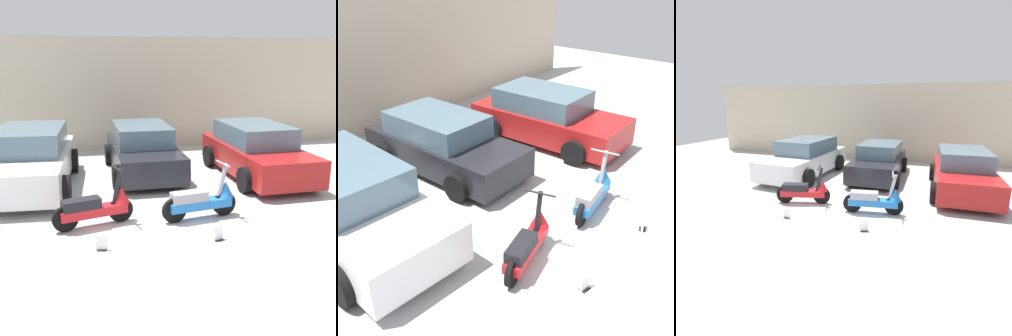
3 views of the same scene
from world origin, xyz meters
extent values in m
plane|color=#B2B2B2|center=(0.00, 0.00, 0.00)|extent=(28.00, 28.00, 0.00)
cube|color=beige|center=(0.00, 7.83, 1.86)|extent=(19.60, 0.12, 3.72)
cylinder|color=black|center=(-0.72, 1.21, 0.24)|extent=(0.49, 0.20, 0.49)
cylinder|color=black|center=(-1.77, 0.95, 0.24)|extent=(0.49, 0.20, 0.49)
cube|color=#B2191E|center=(-1.25, 1.08, 0.30)|extent=(1.30, 0.59, 0.17)
cube|color=black|center=(-1.47, 1.03, 0.48)|extent=(0.76, 0.45, 0.19)
cylinder|color=black|center=(-0.78, 1.20, 0.73)|extent=(0.24, 0.13, 0.69)
cylinder|color=black|center=(-0.78, 1.20, 1.07)|extent=(0.17, 0.55, 0.03)
cone|color=#B2191E|center=(-0.71, 1.22, 0.55)|extent=(0.39, 0.39, 0.32)
cylinder|color=black|center=(1.35, 1.09, 0.24)|extent=(0.50, 0.16, 0.49)
cylinder|color=black|center=(0.28, 0.93, 0.24)|extent=(0.50, 0.16, 0.49)
cube|color=#1E66B2|center=(0.81, 1.01, 0.31)|extent=(1.31, 0.48, 0.17)
cube|color=gray|center=(0.59, 0.97, 0.49)|extent=(0.75, 0.39, 0.19)
cylinder|color=gray|center=(1.30, 1.08, 0.74)|extent=(0.24, 0.12, 0.69)
cylinder|color=gray|center=(1.30, 1.08, 1.08)|extent=(0.12, 0.57, 0.03)
cone|color=#1E66B2|center=(1.37, 1.09, 0.55)|extent=(0.37, 0.37, 0.32)
cube|color=white|center=(-2.58, 3.86, 0.53)|extent=(2.10, 4.37, 0.71)
cube|color=slate|center=(-2.56, 4.11, 1.16)|extent=(1.74, 2.49, 0.56)
cylinder|color=black|center=(-1.78, 2.48, 0.32)|extent=(0.27, 0.66, 0.65)
cylinder|color=black|center=(-1.57, 5.10, 0.32)|extent=(0.27, 0.66, 0.65)
cylinder|color=black|center=(-3.39, 5.25, 0.32)|extent=(0.27, 0.66, 0.65)
cube|color=black|center=(0.29, 4.53, 0.49)|extent=(1.66, 3.90, 0.65)
cube|color=slate|center=(0.29, 4.76, 1.06)|extent=(1.45, 2.19, 0.51)
cylinder|color=black|center=(1.11, 3.32, 0.30)|extent=(0.21, 0.59, 0.59)
cylinder|color=black|center=(-0.57, 3.33, 0.30)|extent=(0.21, 0.59, 0.59)
cylinder|color=black|center=(1.14, 5.72, 0.30)|extent=(0.21, 0.59, 0.59)
cylinder|color=black|center=(-0.54, 5.74, 0.30)|extent=(0.21, 0.59, 0.59)
cube|color=maroon|center=(3.19, 3.60, 0.51)|extent=(1.76, 4.08, 0.67)
cube|color=slate|center=(3.18, 3.84, 1.11)|extent=(1.53, 2.29, 0.53)
cylinder|color=black|center=(4.09, 2.36, 0.31)|extent=(0.22, 0.62, 0.62)
cylinder|color=black|center=(2.34, 2.33, 0.31)|extent=(0.22, 0.62, 0.62)
cylinder|color=black|center=(4.04, 4.87, 0.31)|extent=(0.22, 0.62, 0.62)
cylinder|color=black|center=(2.29, 4.84, 0.31)|extent=(0.22, 0.62, 0.62)
cube|color=black|center=(-1.18, 0.03, 0.01)|extent=(0.18, 0.15, 0.01)
cube|color=white|center=(-1.18, 0.03, 0.13)|extent=(0.20, 0.06, 0.26)
cube|color=black|center=(0.84, -0.03, 0.01)|extent=(0.19, 0.17, 0.01)
cube|color=white|center=(0.84, -0.03, 0.13)|extent=(0.20, 0.10, 0.26)
camera|label=1|loc=(-1.55, -6.46, 3.15)|focal=45.00mm
camera|label=2|loc=(-5.69, -2.06, 4.57)|focal=45.00mm
camera|label=3|loc=(2.12, -5.33, 2.84)|focal=28.00mm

